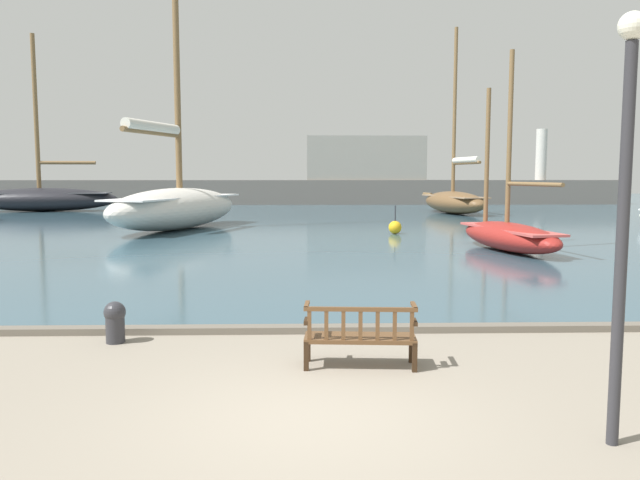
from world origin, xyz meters
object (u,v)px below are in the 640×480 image
object	(u,v)px
park_bench	(360,335)
mooring_bollard	(115,320)
channel_buoy	(395,227)
sailboat_outer_starboard	(177,204)
sailboat_centre_channel	(509,233)
sailboat_far_starboard	(454,200)
sailboat_nearest_starboard	(44,198)
lamp_post	(625,190)

from	to	relation	value
park_bench	mooring_bollard	size ratio (longest dim) A/B	2.36
park_bench	channel_buoy	world-z (taller)	channel_buoy
mooring_bollard	channel_buoy	size ratio (longest dim) A/B	0.53
sailboat_outer_starboard	sailboat_centre_channel	bearing A→B (deg)	-34.22
park_bench	sailboat_far_starboard	xyz separation A→B (m)	(9.80, 34.83, 0.59)
sailboat_far_starboard	mooring_bollard	world-z (taller)	sailboat_far_starboard
sailboat_nearest_starboard	channel_buoy	xyz separation A→B (m)	(23.60, -18.68, -0.71)
channel_buoy	sailboat_nearest_starboard	bearing A→B (deg)	141.64
sailboat_nearest_starboard	channel_buoy	size ratio (longest dim) A/B	9.97
sailboat_outer_starboard	sailboat_centre_channel	world-z (taller)	sailboat_outer_starboard
sailboat_centre_channel	park_bench	bearing A→B (deg)	-116.27
lamp_post	channel_buoy	bearing A→B (deg)	87.34
sailboat_nearest_starboard	sailboat_far_starboard	xyz separation A→B (m)	(30.00, -3.50, -0.04)
sailboat_nearest_starboard	sailboat_outer_starboard	bearing A→B (deg)	-50.48
sailboat_far_starboard	lamp_post	size ratio (longest dim) A/B	2.96
lamp_post	sailboat_outer_starboard	bearing A→B (deg)	110.67
park_bench	mooring_bollard	bearing A→B (deg)	159.95
sailboat_nearest_starboard	sailboat_far_starboard	size ratio (longest dim) A/B	1.01
sailboat_nearest_starboard	sailboat_outer_starboard	distance (m)	20.56
sailboat_far_starboard	channel_buoy	distance (m)	16.48
sailboat_nearest_starboard	mooring_bollard	distance (m)	40.33
sailboat_far_starboard	sailboat_outer_starboard	distance (m)	20.95
sailboat_outer_starboard	lamp_post	bearing A→B (deg)	-69.33
mooring_bollard	sailboat_centre_channel	bearing A→B (deg)	48.41
sailboat_outer_starboard	channel_buoy	size ratio (longest dim) A/B	12.01
park_bench	mooring_bollard	world-z (taller)	park_bench
lamp_post	channel_buoy	xyz separation A→B (m)	(1.04, 22.31, -2.23)
sailboat_nearest_starboard	lamp_post	bearing A→B (deg)	-61.17
park_bench	mooring_bollard	distance (m)	4.18
sailboat_nearest_starboard	sailboat_centre_channel	xyz separation A→B (m)	(26.71, -25.13, -0.40)
sailboat_outer_starboard	channel_buoy	distance (m)	10.93
sailboat_outer_starboard	park_bench	bearing A→B (deg)	-72.43
sailboat_far_starboard	sailboat_nearest_starboard	bearing A→B (deg)	173.34
mooring_bollard	channel_buoy	world-z (taller)	channel_buoy
sailboat_far_starboard	channel_buoy	bearing A→B (deg)	-112.85
park_bench	sailboat_nearest_starboard	distance (m)	43.33
park_bench	channel_buoy	xyz separation A→B (m)	(3.40, 19.65, -0.08)
sailboat_far_starboard	sailboat_outer_starboard	bearing A→B (deg)	-143.86
sailboat_centre_channel	sailboat_nearest_starboard	bearing A→B (deg)	136.75
sailboat_outer_starboard	channel_buoy	world-z (taller)	sailboat_outer_starboard
park_bench	lamp_post	distance (m)	4.15
sailboat_nearest_starboard	sailboat_far_starboard	world-z (taller)	sailboat_nearest_starboard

